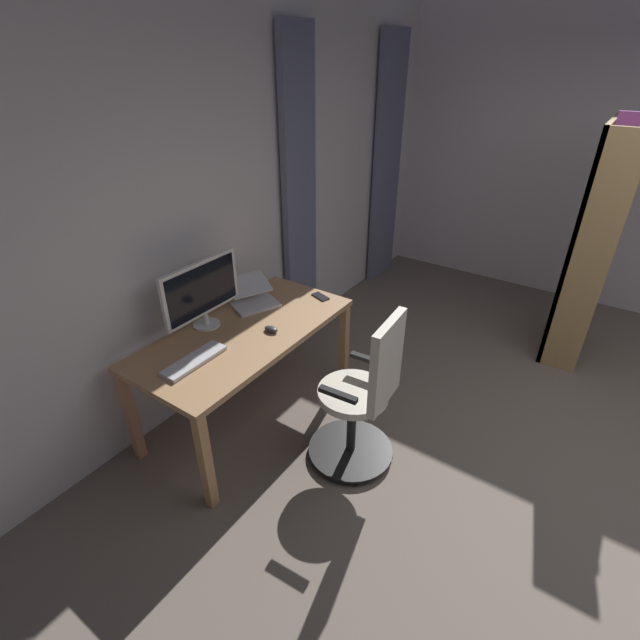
{
  "coord_description": "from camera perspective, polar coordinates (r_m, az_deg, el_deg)",
  "views": [
    {
      "loc": [
        2.56,
        -0.57,
        2.34
      ],
      "look_at": [
        0.67,
        -1.87,
        1.0
      ],
      "focal_mm": 25.83,
      "sensor_mm": 36.0,
      "label": 1
    }
  ],
  "objects": [
    {
      "name": "curtain_right_panel",
      "position": [
        3.98,
        -2.58,
        14.79
      ],
      "size": [
        0.4,
        0.06,
        2.54
      ],
      "primitive_type": "cube",
      "color": "slate",
      "rests_on": "ground"
    },
    {
      "name": "computer_keyboard",
      "position": [
        2.86,
        -15.29,
        -4.85
      ],
      "size": [
        0.42,
        0.13,
        0.02
      ],
      "primitive_type": "cube",
      "color": "silver",
      "rests_on": "desk"
    },
    {
      "name": "desk",
      "position": [
        3.16,
        -9.18,
        -2.51
      ],
      "size": [
        1.55,
        0.75,
        0.73
      ],
      "color": "tan",
      "rests_on": "ground"
    },
    {
      "name": "bookshelf",
      "position": [
        4.36,
        30.33,
        8.12
      ],
      "size": [
        0.79,
        0.3,
        1.98
      ],
      "color": "tan",
      "rests_on": "ground"
    },
    {
      "name": "laptop",
      "position": [
        3.41,
        -8.34,
        2.81
      ],
      "size": [
        0.42,
        0.43,
        0.17
      ],
      "rotation": [
        0.0,
        0.0,
        -0.41
      ],
      "color": "silver",
      "rests_on": "desk"
    },
    {
      "name": "office_chair",
      "position": [
        2.86,
        5.37,
        -9.8
      ],
      "size": [
        0.56,
        0.56,
        1.09
      ],
      "rotation": [
        0.0,
        0.0,
        3.21
      ],
      "color": "black",
      "rests_on": "ground"
    },
    {
      "name": "curtain_left_panel",
      "position": [
        5.3,
        8.29,
        18.46
      ],
      "size": [
        0.52,
        0.06,
        2.54
      ],
      "primitive_type": "cube",
      "color": "slate",
      "rests_on": "ground"
    },
    {
      "name": "back_room_partition",
      "position": [
        3.64,
        -8.98,
        15.48
      ],
      "size": [
        5.53,
        0.1,
        2.85
      ],
      "primitive_type": "cube",
      "color": "silver",
      "rests_on": "ground"
    },
    {
      "name": "cell_phone_by_monitor",
      "position": [
        3.48,
        0.06,
        2.92
      ],
      "size": [
        0.11,
        0.16,
        0.01
      ],
      "primitive_type": "cube",
      "rotation": [
        0.0,
        0.0,
        -0.32
      ],
      "color": "#232328",
      "rests_on": "desk"
    },
    {
      "name": "computer_mouse",
      "position": [
        3.06,
        -6.08,
        -1.14
      ],
      "size": [
        0.06,
        0.1,
        0.04
      ],
      "primitive_type": "ellipsoid",
      "color": "#333338",
      "rests_on": "desk"
    },
    {
      "name": "computer_monitor",
      "position": [
        3.1,
        -14.45,
        3.52
      ],
      "size": [
        0.62,
        0.18,
        0.46
      ],
      "color": "white",
      "rests_on": "desk"
    }
  ]
}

